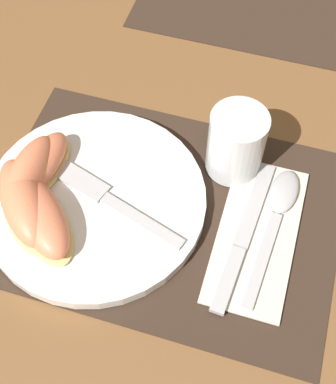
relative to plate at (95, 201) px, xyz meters
The scene contains 12 objects.
ground_plane 0.09m from the plate, 10.32° to the left, with size 3.00×3.00×0.00m, color brown.
placemat 0.09m from the plate, 10.32° to the left, with size 0.42×0.30×0.00m.
plate is the anchor object (origin of this frame).
juice_glass 0.19m from the plate, 35.79° to the left, with size 0.07×0.07×0.09m.
napkin 0.20m from the plate, ahead, with size 0.09×0.21×0.00m.
knife 0.18m from the plate, ahead, with size 0.03×0.21×0.01m.
spoon 0.22m from the plate, 13.91° to the left, with size 0.04×0.19×0.01m.
fork 0.02m from the plate, ahead, with size 0.18×0.08×0.00m.
citrus_wedge_0 0.08m from the plate, 165.99° to the left, with size 0.06×0.11×0.04m.
citrus_wedge_1 0.09m from the plate, behind, with size 0.05×0.12×0.05m.
citrus_wedge_2 0.09m from the plate, 148.63° to the right, with size 0.12×0.13×0.04m.
citrus_wedge_3 0.07m from the plate, 129.70° to the right, with size 0.13×0.13×0.04m.
Camera 1 is at (0.10, -0.31, 0.57)m, focal length 50.00 mm.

